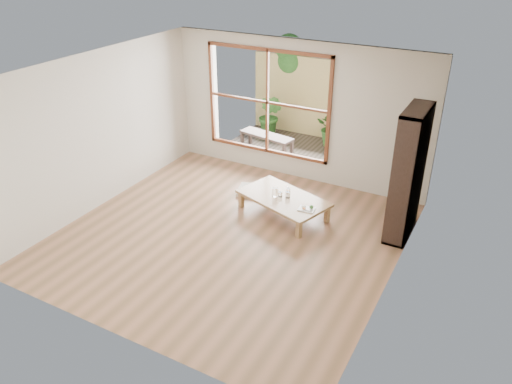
# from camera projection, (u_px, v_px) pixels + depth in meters

# --- Properties ---
(ground) EXTENTS (5.00, 5.00, 0.00)m
(ground) POSITION_uv_depth(u_px,v_px,m) (230.00, 235.00, 7.85)
(ground) COLOR #AB7755
(ground) RESTS_ON ground
(low_table) EXTENTS (1.67, 1.26, 0.33)m
(low_table) POSITION_uv_depth(u_px,v_px,m) (283.00, 199.00, 8.31)
(low_table) COLOR #AF7C54
(low_table) RESTS_ON ground
(floor_cushion) EXTENTS (0.59, 0.59, 0.07)m
(floor_cushion) POSITION_uv_depth(u_px,v_px,m) (251.00, 190.00, 9.12)
(floor_cushion) COLOR beige
(floor_cushion) RESTS_ON ground
(bookshelf) EXTENTS (0.33, 0.92, 2.05)m
(bookshelf) POSITION_uv_depth(u_px,v_px,m) (408.00, 174.00, 7.46)
(bookshelf) COLOR #2F211A
(bookshelf) RESTS_ON ground
(glass_tall) EXTENTS (0.09, 0.09, 0.16)m
(glass_tall) POSITION_uv_depth(u_px,v_px,m) (275.00, 192.00, 8.27)
(glass_tall) COLOR silver
(glass_tall) RESTS_ON low_table
(glass_mid) EXTENTS (0.07, 0.07, 0.10)m
(glass_mid) POSITION_uv_depth(u_px,v_px,m) (288.00, 195.00, 8.25)
(glass_mid) COLOR silver
(glass_mid) RESTS_ON low_table
(glass_short) EXTENTS (0.06, 0.06, 0.08)m
(glass_short) POSITION_uv_depth(u_px,v_px,m) (289.00, 190.00, 8.41)
(glass_short) COLOR silver
(glass_short) RESTS_ON low_table
(glass_small) EXTENTS (0.07, 0.07, 0.08)m
(glass_small) POSITION_uv_depth(u_px,v_px,m) (280.00, 194.00, 8.29)
(glass_small) COLOR silver
(glass_small) RESTS_ON low_table
(food_tray) EXTENTS (0.28, 0.21, 0.08)m
(food_tray) POSITION_uv_depth(u_px,v_px,m) (307.00, 209.00, 7.91)
(food_tray) COLOR white
(food_tray) RESTS_ON low_table
(deck) EXTENTS (2.80, 2.00, 0.05)m
(deck) POSITION_uv_depth(u_px,v_px,m) (291.00, 150.00, 10.87)
(deck) COLOR #3B322B
(deck) RESTS_ON ground
(garden_bench) EXTENTS (1.25, 0.57, 0.38)m
(garden_bench) POSITION_uv_depth(u_px,v_px,m) (267.00, 137.00, 10.61)
(garden_bench) COLOR #2F211A
(garden_bench) RESTS_ON deck
(bamboo_fence) EXTENTS (2.80, 0.06, 1.80)m
(bamboo_fence) POSITION_uv_depth(u_px,v_px,m) (311.00, 98.00, 11.23)
(bamboo_fence) COLOR tan
(bamboo_fence) RESTS_ON ground
(shrub_right) EXTENTS (0.98, 0.92, 0.87)m
(shrub_right) POSITION_uv_depth(u_px,v_px,m) (335.00, 127.00, 10.83)
(shrub_right) COLOR #306726
(shrub_right) RESTS_ON deck
(shrub_left) EXTENTS (0.63, 0.55, 1.01)m
(shrub_left) POSITION_uv_depth(u_px,v_px,m) (270.00, 116.00, 11.29)
(shrub_left) COLOR #306726
(shrub_left) RESTS_ON deck
(garden_tree) EXTENTS (1.04, 0.85, 2.22)m
(garden_tree) POSITION_uv_depth(u_px,v_px,m) (290.00, 59.00, 11.41)
(garden_tree) COLOR #4C3D2D
(garden_tree) RESTS_ON ground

